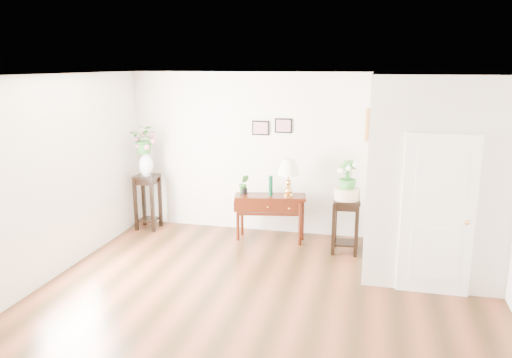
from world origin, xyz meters
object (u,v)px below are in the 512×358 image
(plant_stand_a, at_px, (148,202))
(plant_stand_b, at_px, (346,226))
(table_lamp, at_px, (288,176))
(console_table, at_px, (270,218))

(plant_stand_a, xyz_separation_m, plant_stand_b, (3.55, -0.36, -0.06))
(table_lamp, distance_m, plant_stand_b, 1.23)
(table_lamp, bearing_deg, console_table, 180.00)
(plant_stand_a, distance_m, plant_stand_b, 3.57)
(table_lamp, relative_size, plant_stand_b, 0.73)
(plant_stand_b, bearing_deg, console_table, 168.32)
(table_lamp, bearing_deg, plant_stand_b, -15.17)
(console_table, relative_size, plant_stand_a, 1.19)
(console_table, relative_size, table_lamp, 1.85)
(table_lamp, distance_m, plant_stand_a, 2.66)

